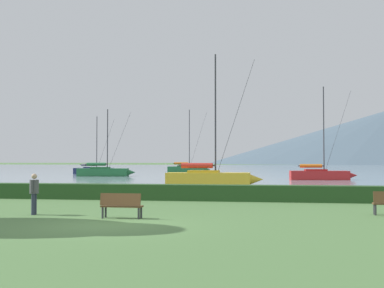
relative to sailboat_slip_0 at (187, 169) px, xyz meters
name	(u,v)px	position (x,y,z in m)	size (l,w,h in m)	color
ground_plane	(108,225)	(11.26, -78.11, -0.68)	(1000.00, 1000.00, 0.00)	#517A42
harbor_water	(258,168)	(11.26, 58.89, -0.68)	(320.00, 246.00, 0.00)	#8499A8
hedge_line	(174,192)	(11.26, -67.11, -0.25)	(80.00, 1.20, 0.86)	#284C23
sailboat_slip_0	(187,169)	(0.00, 0.00, 0.00)	(8.17, 3.27, 11.84)	#236B38
sailboat_slip_4	(210,178)	(11.09, -50.70, 0.02)	(8.38, 2.68, 11.48)	gold
sailboat_slip_6	(320,174)	(21.68, -34.92, -0.05)	(7.63, 2.73, 10.66)	red
sailboat_slip_7	(94,170)	(-12.81, -14.84, -0.08)	(7.24, 2.36, 9.47)	navy
sailboat_slip_8	(104,171)	(-7.16, -26.13, -0.02)	(8.20, 3.29, 9.43)	#236B38
park_bench_under_tree	(121,204)	(11.12, -76.16, -0.15)	(1.57, 0.50, 0.95)	brown
person_standing_walker	(34,190)	(7.26, -75.45, 0.29)	(0.36, 0.57, 1.65)	#2D3347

